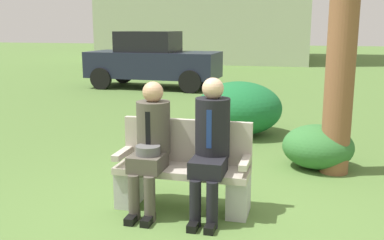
% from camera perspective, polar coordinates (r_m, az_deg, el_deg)
% --- Properties ---
extents(ground_plane, '(80.00, 80.00, 0.00)m').
position_cam_1_polar(ground_plane, '(4.43, 0.27, -12.63)').
color(ground_plane, '#517335').
extents(park_bench, '(1.35, 0.44, 0.90)m').
position_cam_1_polar(park_bench, '(4.58, -1.07, -6.45)').
color(park_bench, '#B7AD9E').
rests_on(park_bench, ground).
extents(seated_man_left, '(0.34, 0.72, 1.30)m').
position_cam_1_polar(seated_man_left, '(4.47, -5.29, -2.61)').
color(seated_man_left, '#4C473D').
rests_on(seated_man_left, ground).
extents(seated_man_right, '(0.34, 0.72, 1.36)m').
position_cam_1_polar(seated_man_right, '(4.31, 2.40, -2.66)').
color(seated_man_right, black).
rests_on(seated_man_right, ground).
extents(shrub_near_bench, '(1.46, 1.34, 0.91)m').
position_cam_1_polar(shrub_near_bench, '(7.71, 6.03, 1.52)').
color(shrub_near_bench, '#1C6C35').
rests_on(shrub_near_bench, ground).
extents(shrub_mid_lawn, '(0.92, 0.84, 0.58)m').
position_cam_1_polar(shrub_mid_lawn, '(6.09, 15.76, -3.29)').
color(shrub_mid_lawn, '#347134').
rests_on(shrub_mid_lawn, ground).
extents(parked_car_near, '(3.95, 1.81, 1.68)m').
position_cam_1_polar(parked_car_near, '(13.54, -5.06, 7.65)').
color(parked_car_near, '#1E2338').
rests_on(parked_car_near, ground).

